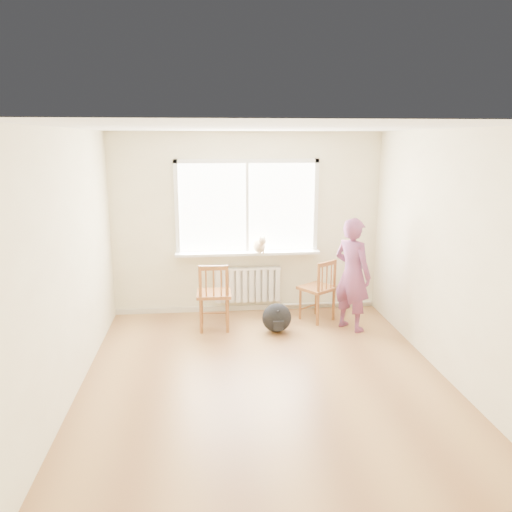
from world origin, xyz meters
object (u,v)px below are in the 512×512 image
object	(u,v)px
cat	(260,245)
person	(352,274)
chair_right	(320,290)
backpack	(277,318)
chair_left	(214,296)

from	to	relation	value
cat	person	bearing A→B (deg)	-45.31
chair_right	backpack	size ratio (longest dim) A/B	2.26
chair_right	backpack	distance (m)	0.82
chair_right	person	xyz separation A→B (m)	(0.36, -0.36, 0.32)
cat	backpack	bearing A→B (deg)	-91.90
chair_left	backpack	distance (m)	0.91
chair_right	chair_left	bearing A→B (deg)	-27.74
chair_left	person	xyz separation A→B (m)	(1.89, -0.17, 0.30)
backpack	cat	bearing A→B (deg)	101.60
chair_right	backpack	xyz separation A→B (m)	(-0.68, -0.37, -0.26)
chair_left	backpack	world-z (taller)	chair_left
cat	backpack	xyz separation A→B (m)	(0.15, -0.75, -0.86)
cat	chair_left	bearing A→B (deg)	-153.97
cat	backpack	world-z (taller)	cat
chair_left	backpack	xyz separation A→B (m)	(0.85, -0.17, -0.28)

